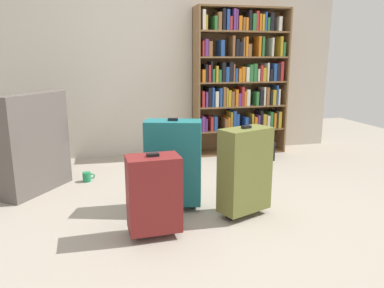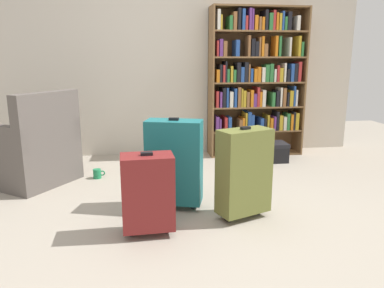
{
  "view_description": "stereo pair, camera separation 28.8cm",
  "coord_description": "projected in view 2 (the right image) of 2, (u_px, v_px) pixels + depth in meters",
  "views": [
    {
      "loc": [
        -0.78,
        -2.59,
        1.21
      ],
      "look_at": [
        -0.11,
        0.14,
        0.55
      ],
      "focal_mm": 34.74,
      "sensor_mm": 36.0,
      "label": 1
    },
    {
      "loc": [
        -0.5,
        -2.64,
        1.21
      ],
      "look_at": [
        -0.11,
        0.14,
        0.55
      ],
      "focal_mm": 34.74,
      "sensor_mm": 36.0,
      "label": 2
    }
  ],
  "objects": [
    {
      "name": "mug",
      "position": [
        97.0,
        174.0,
        3.79
      ],
      "size": [
        0.12,
        0.08,
        0.1
      ],
      "color": "#1E7F4C",
      "rests_on": "ground"
    },
    {
      "name": "suitcase_dark_red",
      "position": [
        148.0,
        192.0,
        2.54
      ],
      "size": [
        0.36,
        0.24,
        0.59
      ],
      "color": "maroon",
      "rests_on": "ground"
    },
    {
      "name": "suitcase_olive",
      "position": [
        244.0,
        172.0,
        2.78
      ],
      "size": [
        0.44,
        0.33,
        0.71
      ],
      "color": "brown",
      "rests_on": "ground"
    },
    {
      "name": "armchair",
      "position": [
        32.0,
        151.0,
        3.6
      ],
      "size": [
        0.98,
        0.98,
        0.9
      ],
      "color": "#59514C",
      "rests_on": "ground"
    },
    {
      "name": "bookshelf",
      "position": [
        256.0,
        78.0,
        4.57
      ],
      "size": [
        1.17,
        0.32,
        1.79
      ],
      "color": "brown",
      "rests_on": "ground"
    },
    {
      "name": "ground_plane",
      "position": [
        208.0,
        216.0,
        2.89
      ],
      "size": [
        7.95,
        7.95,
        0.0
      ],
      "primitive_type": "plane",
      "color": "#9E9384"
    },
    {
      "name": "suitcase_teal",
      "position": [
        174.0,
        162.0,
        2.98
      ],
      "size": [
        0.48,
        0.33,
        0.75
      ],
      "color": "#19666B",
      "rests_on": "ground"
    },
    {
      "name": "storage_box",
      "position": [
        271.0,
        151.0,
        4.4
      ],
      "size": [
        0.37,
        0.28,
        0.22
      ],
      "color": "black",
      "rests_on": "ground"
    },
    {
      "name": "back_wall",
      "position": [
        179.0,
        49.0,
        4.58
      ],
      "size": [
        4.55,
        0.1,
        2.6
      ],
      "primitive_type": "cube",
      "color": "beige",
      "rests_on": "ground"
    }
  ]
}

